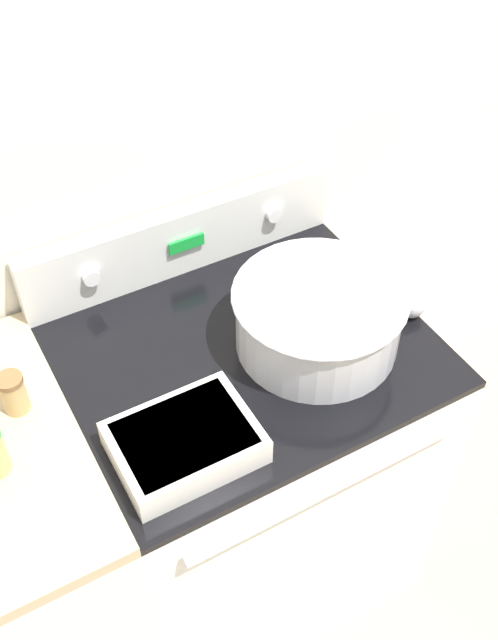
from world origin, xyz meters
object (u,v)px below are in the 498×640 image
at_px(mixing_bowl, 318,315).
at_px(spice_jar_brown_cap, 13,393).
at_px(ladle, 406,300).
at_px(casserole_dish, 185,441).

xyz_separation_m(mixing_bowl, spice_jar_brown_cap, (-0.63, 0.13, -0.03)).
xyz_separation_m(mixing_bowl, ladle, (0.24, -0.01, -0.06)).
relative_size(casserole_dish, ladle, 0.94).
bearing_deg(mixing_bowl, ladle, -2.57).
relative_size(ladle, spice_jar_brown_cap, 3.16).
xyz_separation_m(casserole_dish, ladle, (0.62, 0.11, -0.01)).
relative_size(mixing_bowl, ladle, 1.30).
relative_size(mixing_bowl, spice_jar_brown_cap, 4.11).
height_order(mixing_bowl, spice_jar_brown_cap, mixing_bowl).
xyz_separation_m(ladle, spice_jar_brown_cap, (-0.87, 0.14, 0.03)).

